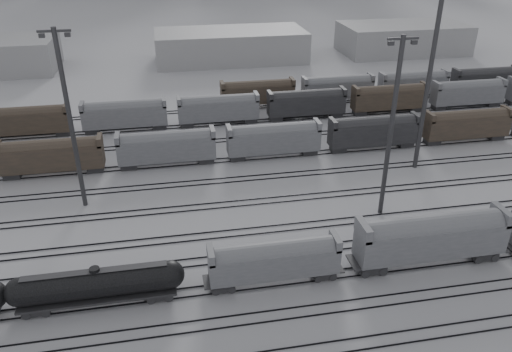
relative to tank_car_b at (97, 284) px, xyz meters
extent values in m
plane|color=silver|center=(16.75, -1.00, -2.46)|extent=(900.00, 900.00, 0.00)
cube|color=black|center=(16.75, -9.28, -2.38)|extent=(220.00, 0.07, 0.16)
cube|color=black|center=(16.75, -5.72, -2.38)|extent=(220.00, 0.07, 0.16)
cube|color=black|center=(16.75, -4.28, -2.38)|extent=(220.00, 0.07, 0.16)
cube|color=black|center=(16.75, -0.72, -2.38)|extent=(220.00, 0.07, 0.16)
cube|color=black|center=(16.75, 0.72, -2.38)|extent=(220.00, 0.07, 0.16)
cube|color=black|center=(16.75, 4.28, -2.38)|extent=(220.00, 0.07, 0.16)
cube|color=black|center=(16.75, 5.72, -2.38)|extent=(220.00, 0.07, 0.16)
cube|color=black|center=(16.75, 9.28, -2.38)|extent=(220.00, 0.07, 0.16)
cube|color=black|center=(16.75, 10.72, -2.38)|extent=(220.00, 0.07, 0.16)
cube|color=black|center=(16.75, 16.28, -2.38)|extent=(220.00, 0.07, 0.16)
cube|color=black|center=(16.75, 17.72, -2.38)|extent=(220.00, 0.07, 0.16)
cube|color=black|center=(16.75, 23.28, -2.38)|extent=(220.00, 0.07, 0.16)
cube|color=black|center=(16.75, 24.72, -2.38)|extent=(220.00, 0.07, 0.16)
cube|color=black|center=(16.75, 30.28, -2.38)|extent=(220.00, 0.07, 0.16)
cube|color=black|center=(16.75, 31.72, -2.38)|extent=(220.00, 0.07, 0.16)
cube|color=black|center=(16.75, 38.28, -2.38)|extent=(220.00, 0.07, 0.16)
cube|color=black|center=(16.75, 39.72, -2.38)|extent=(220.00, 0.07, 0.16)
cube|color=black|center=(16.75, 46.28, -2.38)|extent=(220.00, 0.07, 0.16)
cube|color=black|center=(16.75, 47.72, -2.38)|extent=(220.00, 0.07, 0.16)
cube|color=black|center=(16.75, 54.28, -2.38)|extent=(220.00, 0.07, 0.16)
cube|color=black|center=(16.75, 55.72, -2.38)|extent=(220.00, 0.07, 0.16)
cube|color=#242427|center=(-5.94, 0.00, -1.92)|extent=(2.57, 2.08, 0.69)
cube|color=#242427|center=(5.94, 0.00, -1.92)|extent=(2.57, 2.08, 0.69)
cube|color=#242427|center=(0.00, 0.00, -1.42)|extent=(15.33, 2.67, 0.25)
cylinder|color=black|center=(0.00, 0.00, 0.16)|extent=(14.34, 2.87, 2.87)
sphere|color=black|center=(-7.17, 0.00, 0.16)|extent=(2.87, 2.87, 2.87)
sphere|color=black|center=(7.17, 0.00, 0.16)|extent=(2.87, 2.87, 2.87)
cylinder|color=black|center=(0.00, 0.00, 1.74)|extent=(0.99, 0.99, 0.49)
cube|color=#242427|center=(0.00, 0.00, 1.64)|extent=(13.85, 0.89, 0.06)
cube|color=#242427|center=(12.43, 0.00, -1.96)|extent=(2.37, 1.92, 0.64)
cube|color=#242427|center=(23.38, 0.00, -1.96)|extent=(2.37, 1.92, 0.64)
cube|color=slate|center=(17.91, 0.00, 0.19)|extent=(13.69, 2.74, 2.92)
cylinder|color=slate|center=(17.91, 0.00, 1.28)|extent=(12.41, 2.65, 2.65)
cube|color=slate|center=(11.33, 0.00, 2.01)|extent=(0.64, 2.74, 1.28)
cube|color=slate|center=(24.48, 0.00, 2.01)|extent=(0.64, 2.74, 1.28)
cone|color=#242427|center=(17.91, 0.00, -1.59)|extent=(2.19, 2.19, 0.82)
cube|color=#242427|center=(28.80, 0.00, -1.85)|extent=(2.91, 2.35, 0.78)
cube|color=#242427|center=(42.24, 0.00, -1.85)|extent=(2.91, 2.35, 0.78)
cube|color=slate|center=(35.52, 0.00, 0.78)|extent=(16.79, 3.36, 3.58)
cylinder|color=slate|center=(35.52, 0.00, 2.13)|extent=(15.22, 3.25, 3.25)
cube|color=slate|center=(27.46, 0.00, 3.02)|extent=(0.78, 3.36, 1.57)
cube|color=slate|center=(43.58, 0.00, 3.02)|extent=(0.78, 3.36, 1.57)
cone|color=#242427|center=(35.52, 0.00, -1.40)|extent=(2.69, 2.69, 1.01)
cylinder|color=#39393C|center=(-3.69, 20.60, 9.33)|extent=(0.60, 0.60, 23.58)
cube|color=#39393C|center=(-3.69, 20.60, 20.65)|extent=(3.77, 0.28, 0.28)
cube|color=#39393C|center=(-5.10, 20.60, 20.18)|extent=(0.66, 0.47, 0.47)
cube|color=#39393C|center=(-2.27, 20.60, 20.18)|extent=(0.66, 0.47, 0.47)
cylinder|color=#39393C|center=(34.82, 11.32, 9.10)|extent=(0.59, 0.59, 23.12)
cube|color=#39393C|center=(34.82, 11.32, 20.20)|extent=(3.70, 0.28, 0.28)
cube|color=#39393C|center=(33.44, 11.32, 19.74)|extent=(0.65, 0.46, 0.46)
cube|color=#39393C|center=(36.21, 11.32, 19.74)|extent=(0.65, 0.46, 0.46)
cylinder|color=#39393C|center=(45.60, 23.05, 10.84)|extent=(0.68, 0.68, 26.60)
cube|color=#4D3E31|center=(-9.25, 31.00, 0.34)|extent=(15.00, 3.00, 5.60)
cube|color=slate|center=(7.75, 31.00, 0.34)|extent=(15.00, 3.00, 5.60)
cube|color=slate|center=(24.75, 31.00, 0.34)|extent=(15.00, 3.00, 5.60)
cube|color=#242427|center=(41.75, 31.00, 0.34)|extent=(15.00, 3.00, 5.60)
cube|color=#4D3E31|center=(58.75, 31.00, 0.34)|extent=(15.00, 3.00, 5.60)
cube|color=#4D3E31|center=(-16.25, 47.00, 0.34)|extent=(15.00, 3.00, 5.60)
cube|color=slate|center=(0.75, 47.00, 0.34)|extent=(15.00, 3.00, 5.60)
cube|color=slate|center=(17.75, 47.00, 0.34)|extent=(15.00, 3.00, 5.60)
cube|color=#242427|center=(34.75, 47.00, 0.34)|extent=(15.00, 3.00, 5.60)
cube|color=#4D3E31|center=(51.75, 47.00, 0.34)|extent=(15.00, 3.00, 5.60)
cube|color=slate|center=(68.75, 47.00, 0.34)|extent=(15.00, 3.00, 5.60)
cube|color=#4D3E31|center=(26.75, 55.00, 0.34)|extent=(15.00, 3.00, 5.60)
cube|color=slate|center=(43.75, 55.00, 0.34)|extent=(15.00, 3.00, 5.60)
cube|color=slate|center=(60.75, 55.00, 0.34)|extent=(15.00, 3.00, 5.60)
cube|color=#242427|center=(77.75, 55.00, 0.34)|extent=(15.00, 3.00, 5.60)
cube|color=#A3A3A5|center=(26.75, 94.00, 1.54)|extent=(40.00, 18.00, 8.00)
cube|color=#A3A3A5|center=(76.75, 94.00, 1.54)|extent=(35.00, 18.00, 8.00)
camera|label=1|loc=(8.20, -41.00, 32.06)|focal=35.00mm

